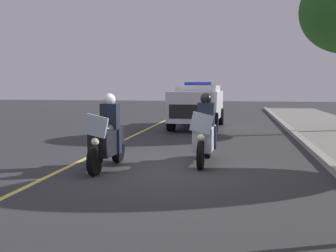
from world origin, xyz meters
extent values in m
plane|color=#333335|center=(0.00, 0.00, 0.00)|extent=(80.00, 80.00, 0.00)
cube|color=#E0D14C|center=(0.00, -2.20, 0.00)|extent=(48.00, 0.12, 0.01)
cylinder|color=black|center=(0.81, -1.26, 0.32)|extent=(0.64, 0.14, 0.64)
cylinder|color=black|center=(-0.69, -1.21, 0.32)|extent=(0.64, 0.16, 0.64)
cube|color=black|center=(0.08, -1.23, 0.62)|extent=(1.21, 0.48, 0.56)
ellipsoid|color=black|center=(0.13, -1.23, 0.92)|extent=(0.57, 0.34, 0.24)
cube|color=silver|center=(0.71, -1.25, 1.05)|extent=(0.08, 0.56, 0.53)
sphere|color=#F9F4CC|center=(0.77, -1.26, 0.72)|extent=(0.17, 0.17, 0.17)
sphere|color=red|center=(0.58, -1.41, 0.98)|extent=(0.09, 0.09, 0.09)
sphere|color=#1933F2|center=(0.59, -1.09, 0.98)|extent=(0.09, 0.09, 0.09)
cube|color=black|center=(-0.15, -1.22, 1.18)|extent=(0.29, 0.41, 0.60)
cube|color=black|center=(-0.08, -1.03, 0.62)|extent=(0.18, 0.15, 0.56)
cube|color=black|center=(-0.09, -1.43, 0.62)|extent=(0.18, 0.15, 0.56)
sphere|color=white|center=(-0.13, -1.23, 1.58)|extent=(0.28, 0.28, 0.28)
cylinder|color=black|center=(-0.21, 0.89, 0.32)|extent=(0.64, 0.14, 0.64)
cylinder|color=black|center=(-1.71, 0.94, 0.32)|extent=(0.64, 0.16, 0.64)
cube|color=silver|center=(-0.94, 0.91, 0.62)|extent=(1.21, 0.48, 0.56)
ellipsoid|color=silver|center=(-0.89, 0.91, 0.92)|extent=(0.57, 0.34, 0.24)
cube|color=silver|center=(-0.31, 0.89, 1.05)|extent=(0.08, 0.56, 0.53)
sphere|color=#F9F4CC|center=(-0.25, 0.89, 0.72)|extent=(0.17, 0.17, 0.17)
sphere|color=red|center=(-0.45, 0.74, 0.98)|extent=(0.09, 0.09, 0.09)
sphere|color=#1933F2|center=(-0.44, 1.06, 0.98)|extent=(0.09, 0.09, 0.09)
cube|color=black|center=(-1.17, 0.92, 1.18)|extent=(0.29, 0.41, 0.60)
cube|color=black|center=(-1.11, 1.12, 0.62)|extent=(0.18, 0.15, 0.56)
cube|color=black|center=(-1.12, 0.72, 0.62)|extent=(0.18, 0.15, 0.56)
sphere|color=black|center=(-1.15, 0.92, 1.58)|extent=(0.28, 0.28, 0.28)
cube|color=silver|center=(-9.13, -0.08, 1.02)|extent=(4.96, 2.06, 1.24)
cube|color=silver|center=(-9.43, -0.07, 1.72)|extent=(2.46, 1.83, 0.36)
cube|color=#2633D8|center=(-9.23, -0.08, 1.98)|extent=(0.32, 1.21, 0.14)
cube|color=black|center=(-6.73, -0.17, 0.88)|extent=(0.17, 1.62, 0.56)
cylinder|color=black|center=(-7.55, 0.76, 0.40)|extent=(0.81, 0.31, 0.80)
cylinder|color=black|center=(-7.61, -1.04, 0.40)|extent=(0.81, 0.31, 0.80)
cylinder|color=black|center=(-10.65, 0.87, 0.40)|extent=(0.81, 0.31, 0.80)
cylinder|color=black|center=(-10.71, -0.93, 0.40)|extent=(0.81, 0.31, 0.80)
camera|label=1|loc=(8.72, 1.71, 1.90)|focal=42.66mm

